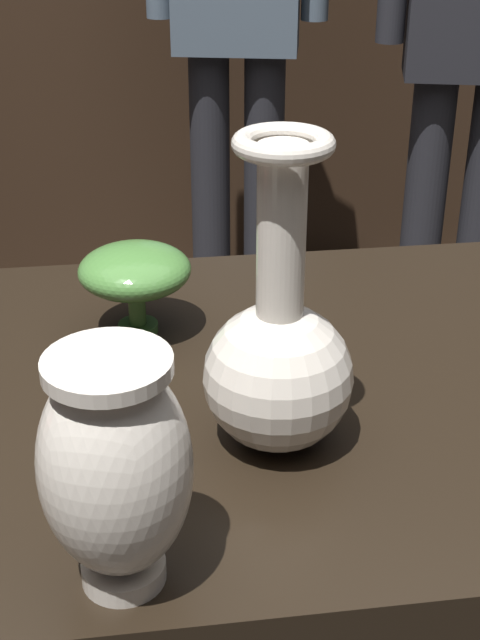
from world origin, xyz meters
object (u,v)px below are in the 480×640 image
object	(u,v)px
vase_left_accent	(115,467)
visitor_near_right	(476,13)
vase_centerpiece	(278,357)
vase_tall_behind	(135,272)

from	to	relation	value
vase_left_accent	visitor_near_right	distance (m)	1.83
vase_centerpiece	vase_left_accent	world-z (taller)	vase_centerpiece
vase_centerpiece	visitor_near_right	xyz separation A→B (m)	(0.73, 1.45, 0.05)
vase_tall_behind	vase_left_accent	size ratio (longest dim) A/B	0.65
vase_tall_behind	vase_left_accent	xyz separation A→B (m)	(-0.02, -0.39, 0.03)
vase_centerpiece	vase_left_accent	distance (m)	0.22
vase_tall_behind	visitor_near_right	bearing A→B (deg)	54.96
visitor_near_right	vase_centerpiece	bearing A→B (deg)	77.84
vase_tall_behind	vase_left_accent	world-z (taller)	vase_left_accent
vase_centerpiece	visitor_near_right	world-z (taller)	visitor_near_right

